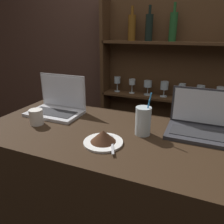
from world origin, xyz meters
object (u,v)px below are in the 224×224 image
Objects in this scene: laptop_far at (198,124)px; cake_plate at (103,138)px; laptop_near at (58,105)px; coffee_cup at (36,117)px; water_glass at (143,121)px.

laptop_far reaches higher than cake_plate.
laptop_near is 0.83m from laptop_far.
coffee_cup is (-0.83, -0.23, -0.00)m from laptop_far.
water_glass reaches higher than cake_plate.
coffee_cup is (-0.00, -0.19, -0.01)m from laptop_near.
laptop_far is at bearing 26.85° from water_glass.
laptop_near is at bearing -177.25° from laptop_far.
water_glass is (0.57, -0.09, 0.02)m from laptop_near.
water_glass is (0.14, 0.16, 0.04)m from cake_plate.
laptop_far is 0.86m from coffee_cup.
laptop_far is 0.28m from water_glass.
laptop_far reaches higher than coffee_cup.
water_glass reaches higher than coffee_cup.
water_glass is at bearing 10.55° from coffee_cup.
water_glass is 2.57× the size of coffee_cup.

